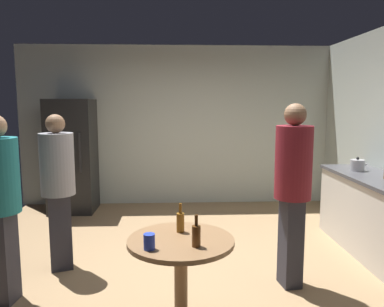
{
  "coord_description": "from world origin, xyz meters",
  "views": [
    {
      "loc": [
        -0.04,
        -3.81,
        1.74
      ],
      "look_at": [
        0.15,
        0.19,
        1.2
      ],
      "focal_mm": 35.04,
      "sensor_mm": 36.0,
      "label": 1
    }
  ],
  "objects_px": {
    "beer_bottle_brown": "(196,235)",
    "person_in_gray_shirt": "(58,180)",
    "refrigerator": "(72,156)",
    "person_in_maroon_shirt": "(293,181)",
    "plastic_cup_blue": "(149,242)",
    "foreground_table": "(181,252)",
    "person_in_teal_shirt": "(0,195)",
    "kettle": "(358,165)",
    "beer_bottle_amber": "(180,222)"
  },
  "relations": [
    {
      "from": "kettle",
      "to": "beer_bottle_brown",
      "type": "bearing_deg",
      "value": -137.15
    },
    {
      "from": "foreground_table",
      "to": "person_in_teal_shirt",
      "type": "xyz_separation_m",
      "value": [
        -1.53,
        0.5,
        0.33
      ]
    },
    {
      "from": "refrigerator",
      "to": "beer_bottle_brown",
      "type": "bearing_deg",
      "value": -62.87
    },
    {
      "from": "person_in_maroon_shirt",
      "to": "plastic_cup_blue",
      "type": "bearing_deg",
      "value": 27.06
    },
    {
      "from": "person_in_teal_shirt",
      "to": "beer_bottle_brown",
      "type": "bearing_deg",
      "value": -14.76
    },
    {
      "from": "refrigerator",
      "to": "person_in_gray_shirt",
      "type": "distance_m",
      "value": 2.23
    },
    {
      "from": "beer_bottle_amber",
      "to": "person_in_gray_shirt",
      "type": "height_order",
      "value": "person_in_gray_shirt"
    },
    {
      "from": "kettle",
      "to": "foreground_table",
      "type": "distance_m",
      "value": 2.9
    },
    {
      "from": "kettle",
      "to": "plastic_cup_blue",
      "type": "xyz_separation_m",
      "value": [
        -2.45,
        -2.01,
        -0.18
      ]
    },
    {
      "from": "refrigerator",
      "to": "person_in_maroon_shirt",
      "type": "xyz_separation_m",
      "value": [
        2.74,
        -2.65,
        0.12
      ]
    },
    {
      "from": "kettle",
      "to": "foreground_table",
      "type": "relative_size",
      "value": 0.3
    },
    {
      "from": "kettle",
      "to": "person_in_gray_shirt",
      "type": "xyz_separation_m",
      "value": [
        -3.47,
        -0.67,
        -0.02
      ]
    },
    {
      "from": "foreground_table",
      "to": "beer_bottle_brown",
      "type": "distance_m",
      "value": 0.27
    },
    {
      "from": "person_in_maroon_shirt",
      "to": "foreground_table",
      "type": "bearing_deg",
      "value": 25.56
    },
    {
      "from": "beer_bottle_brown",
      "to": "person_in_gray_shirt",
      "type": "relative_size",
      "value": 0.14
    },
    {
      "from": "person_in_teal_shirt",
      "to": "refrigerator",
      "type": "bearing_deg",
      "value": 99.98
    },
    {
      "from": "kettle",
      "to": "refrigerator",
      "type": "bearing_deg",
      "value": 158.78
    },
    {
      "from": "beer_bottle_brown",
      "to": "plastic_cup_blue",
      "type": "distance_m",
      "value": 0.33
    },
    {
      "from": "person_in_teal_shirt",
      "to": "person_in_gray_shirt",
      "type": "height_order",
      "value": "person_in_teal_shirt"
    },
    {
      "from": "refrigerator",
      "to": "foreground_table",
      "type": "height_order",
      "value": "refrigerator"
    },
    {
      "from": "foreground_table",
      "to": "kettle",
      "type": "bearing_deg",
      "value": 39.14
    },
    {
      "from": "kettle",
      "to": "foreground_table",
      "type": "xyz_separation_m",
      "value": [
        -2.23,
        -1.82,
        -0.34
      ]
    },
    {
      "from": "refrigerator",
      "to": "person_in_gray_shirt",
      "type": "bearing_deg",
      "value": -78.58
    },
    {
      "from": "kettle",
      "to": "beer_bottle_brown",
      "type": "distance_m",
      "value": 2.9
    },
    {
      "from": "plastic_cup_blue",
      "to": "person_in_gray_shirt",
      "type": "bearing_deg",
      "value": 127.27
    },
    {
      "from": "beer_bottle_amber",
      "to": "person_in_teal_shirt",
      "type": "distance_m",
      "value": 1.57
    },
    {
      "from": "refrigerator",
      "to": "beer_bottle_amber",
      "type": "distance_m",
      "value": 3.6
    },
    {
      "from": "beer_bottle_brown",
      "to": "person_in_teal_shirt",
      "type": "xyz_separation_m",
      "value": [
        -1.64,
        0.65,
        0.14
      ]
    },
    {
      "from": "refrigerator",
      "to": "plastic_cup_blue",
      "type": "relative_size",
      "value": 16.36
    },
    {
      "from": "foreground_table",
      "to": "beer_bottle_amber",
      "type": "height_order",
      "value": "beer_bottle_amber"
    },
    {
      "from": "kettle",
      "to": "person_in_maroon_shirt",
      "type": "height_order",
      "value": "person_in_maroon_shirt"
    },
    {
      "from": "person_in_teal_shirt",
      "to": "person_in_gray_shirt",
      "type": "bearing_deg",
      "value": 73.05
    },
    {
      "from": "beer_bottle_amber",
      "to": "person_in_maroon_shirt",
      "type": "xyz_separation_m",
      "value": [
        1.06,
        0.53,
        0.2
      ]
    },
    {
      "from": "foreground_table",
      "to": "person_in_teal_shirt",
      "type": "distance_m",
      "value": 1.64
    },
    {
      "from": "refrigerator",
      "to": "person_in_teal_shirt",
      "type": "bearing_deg",
      "value": -86.94
    },
    {
      "from": "plastic_cup_blue",
      "to": "person_in_gray_shirt",
      "type": "height_order",
      "value": "person_in_gray_shirt"
    },
    {
      "from": "beer_bottle_amber",
      "to": "person_in_teal_shirt",
      "type": "height_order",
      "value": "person_in_teal_shirt"
    },
    {
      "from": "refrigerator",
      "to": "beer_bottle_amber",
      "type": "bearing_deg",
      "value": -62.19
    },
    {
      "from": "beer_bottle_amber",
      "to": "beer_bottle_brown",
      "type": "xyz_separation_m",
      "value": [
        0.11,
        -0.31,
        0.0
      ]
    },
    {
      "from": "plastic_cup_blue",
      "to": "person_in_maroon_shirt",
      "type": "xyz_separation_m",
      "value": [
        1.27,
        0.88,
        0.23
      ]
    },
    {
      "from": "person_in_teal_shirt",
      "to": "person_in_maroon_shirt",
      "type": "bearing_deg",
      "value": 11.1
    },
    {
      "from": "person_in_maroon_shirt",
      "to": "person_in_teal_shirt",
      "type": "bearing_deg",
      "value": -3.28
    },
    {
      "from": "beer_bottle_brown",
      "to": "person_in_teal_shirt",
      "type": "height_order",
      "value": "person_in_teal_shirt"
    },
    {
      "from": "person_in_maroon_shirt",
      "to": "beer_bottle_amber",
      "type": "bearing_deg",
      "value": 19.25
    },
    {
      "from": "kettle",
      "to": "person_in_teal_shirt",
      "type": "relative_size",
      "value": 0.15
    },
    {
      "from": "person_in_gray_shirt",
      "to": "person_in_teal_shirt",
      "type": "bearing_deg",
      "value": -42.59
    },
    {
      "from": "plastic_cup_blue",
      "to": "person_in_maroon_shirt",
      "type": "relative_size",
      "value": 0.06
    },
    {
      "from": "refrigerator",
      "to": "person_in_maroon_shirt",
      "type": "distance_m",
      "value": 3.81
    },
    {
      "from": "beer_bottle_brown",
      "to": "person_in_gray_shirt",
      "type": "height_order",
      "value": "person_in_gray_shirt"
    },
    {
      "from": "foreground_table",
      "to": "beer_bottle_brown",
      "type": "bearing_deg",
      "value": -54.88
    }
  ]
}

